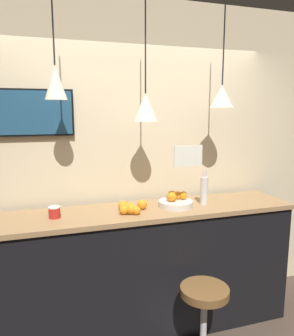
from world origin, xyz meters
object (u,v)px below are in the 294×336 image
juice_bottle (204,190)px  mounted_tv (22,113)px  bar_stool (204,314)px  spread_jar (54,212)px  fruit_bowl (175,201)px

juice_bottle → mounted_tv: size_ratio=0.36×
mounted_tv → bar_stool: bearing=-34.9°
mounted_tv → spread_jar: bearing=-59.1°
spread_jar → mounted_tv: 0.86m
spread_jar → bar_stool: bearing=-26.6°
bar_stool → juice_bottle: juice_bottle is taller
bar_stool → mounted_tv: (-1.24, 0.87, 1.50)m
spread_jar → juice_bottle: bearing=0.0°
juice_bottle → mounted_tv: 1.67m
bar_stool → mounted_tv: mounted_tv is taller
bar_stool → spread_jar: spread_jar is taller
bar_stool → mounted_tv: bearing=145.1°
bar_stool → juice_bottle: bearing=64.8°
bar_stool → fruit_bowl: 0.91m
fruit_bowl → juice_bottle: size_ratio=0.98×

